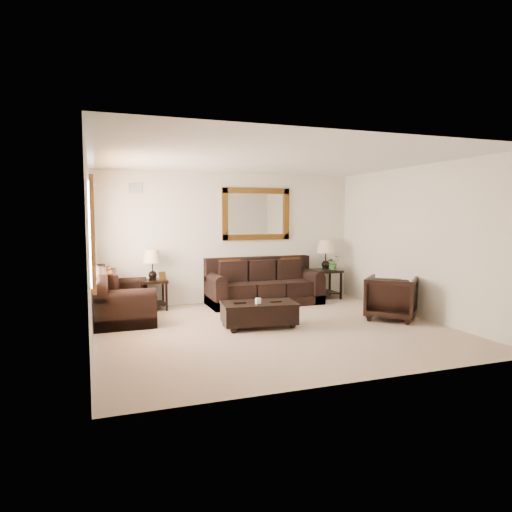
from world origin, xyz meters
name	(u,v)px	position (x,y,z in m)	size (l,w,h in m)	color
room	(274,245)	(0.00, 0.00, 1.35)	(5.51, 5.01, 2.71)	gray
window	(93,233)	(-2.70, 0.90, 1.55)	(0.07, 1.96, 1.66)	white
mirror	(256,214)	(0.58, 2.47, 1.85)	(1.50, 0.06, 1.10)	#512810
air_vent	(135,188)	(-1.90, 2.48, 2.35)	(0.25, 0.02, 0.18)	#999999
sofa	(263,287)	(0.58, 2.05, 0.34)	(2.31, 1.00, 0.94)	black
loveseat	(119,301)	(-2.31, 1.43, 0.34)	(0.97, 1.63, 0.92)	black
end_table_left	(153,271)	(-1.64, 2.19, 0.76)	(0.53, 0.53, 1.17)	black
end_table_right	(326,260)	(2.09, 2.17, 0.84)	(0.58, 0.58, 1.28)	black
coffee_table	(259,312)	(-0.19, 0.18, 0.25)	(1.27, 0.78, 0.51)	black
armchair	(391,296)	(2.20, -0.06, 0.42)	(0.81, 0.76, 0.84)	black
potted_plant	(333,264)	(2.22, 2.06, 0.76)	(0.28, 0.31, 0.24)	#2B5B1F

